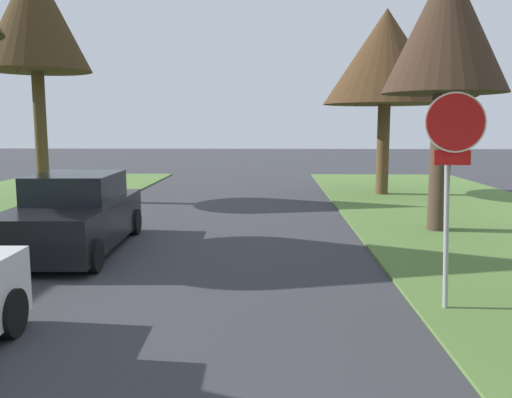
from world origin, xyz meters
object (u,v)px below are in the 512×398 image
street_tree_right_far (386,58)px  parked_sedan_black (75,216)px  street_tree_right_mid_b (446,30)px  stop_sign_far (453,154)px  street_tree_left_far (34,17)px

street_tree_right_far → parked_sedan_black: street_tree_right_far is taller
street_tree_right_mid_b → parked_sedan_black: 9.27m
street_tree_right_mid_b → parked_sedan_black: size_ratio=1.42×
street_tree_right_far → parked_sedan_black: bearing=-132.1°
street_tree_right_mid_b → parked_sedan_black: street_tree_right_mid_b is taller
stop_sign_far → street_tree_right_far: street_tree_right_far is taller
stop_sign_far → parked_sedan_black: (-6.48, 3.44, -1.46)m
stop_sign_far → street_tree_right_far: size_ratio=0.45×
stop_sign_far → parked_sedan_black: size_ratio=0.66×
street_tree_right_far → street_tree_left_far: (-11.78, -1.91, 1.11)m
street_tree_left_far → parked_sedan_black: bearing=-62.3°
stop_sign_far → street_tree_right_far: (1.61, 12.38, 2.75)m
street_tree_left_far → stop_sign_far: bearing=-45.8°
street_tree_right_mid_b → street_tree_right_far: street_tree_right_far is taller
street_tree_right_far → parked_sedan_black: 12.78m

